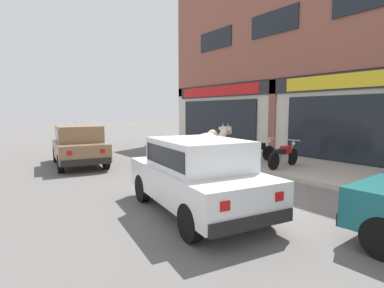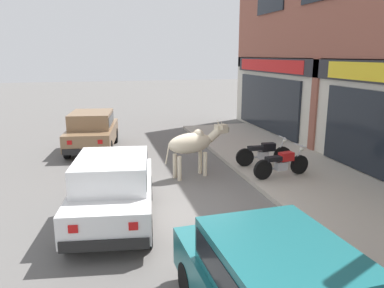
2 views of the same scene
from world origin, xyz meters
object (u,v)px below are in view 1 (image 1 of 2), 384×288
at_px(cow, 209,143).
at_px(car_2, 197,172).
at_px(motorcycle_1, 284,156).
at_px(car_1, 79,143).
at_px(motorcycle_0, 257,152).

distance_m(cow, car_2, 3.57).
bearing_deg(car_2, cow, 137.21).
distance_m(car_2, motorcycle_1, 5.02).
distance_m(cow, motorcycle_1, 2.60).
height_order(cow, motorcycle_1, cow).
xyz_separation_m(car_1, car_2, (6.60, 0.46, 0.00)).
height_order(cow, motorcycle_0, cow).
height_order(car_1, motorcycle_1, car_1).
xyz_separation_m(cow, car_2, (2.61, -2.42, -0.19)).
bearing_deg(car_1, motorcycle_1, 46.11).
bearing_deg(car_1, motorcycle_0, 53.74).
height_order(car_1, car_2, same).
bearing_deg(motorcycle_0, car_2, -59.80).
distance_m(cow, motorcycle_0, 2.40).
bearing_deg(cow, car_1, -144.18).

